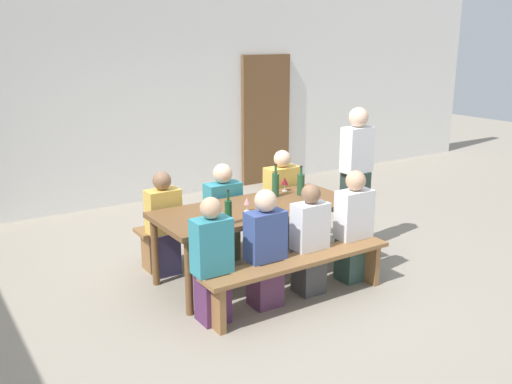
{
  "coord_description": "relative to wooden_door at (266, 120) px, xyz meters",
  "views": [
    {
      "loc": [
        -2.91,
        -4.51,
        2.39
      ],
      "look_at": [
        0.0,
        0.0,
        0.9
      ],
      "focal_mm": 39.63,
      "sensor_mm": 36.0,
      "label": 1
    }
  ],
  "objects": [
    {
      "name": "wine_bottle_0",
      "position": [
        -1.62,
        -3.08,
        -0.18
      ],
      "size": [
        0.08,
        0.08,
        0.31
      ],
      "color": "#234C2D",
      "rests_on": "tasting_table"
    },
    {
      "name": "wooden_door",
      "position": [
        0.0,
        0.0,
        0.0
      ],
      "size": [
        0.9,
        0.06,
        2.1
      ],
      "primitive_type": "cube",
      "color": "brown",
      "rests_on": "ground"
    },
    {
      "name": "tasting_table",
      "position": [
        -2.25,
        -3.18,
        -0.38
      ],
      "size": [
        2.04,
        0.86,
        0.75
      ],
      "color": "brown",
      "rests_on": "ground"
    },
    {
      "name": "ground_plane",
      "position": [
        -2.25,
        -3.18,
        -1.05
      ],
      "size": [
        24.0,
        24.0,
        0.0
      ],
      "primitive_type": "plane",
      "color": "gray"
    },
    {
      "name": "seated_guest_far_1",
      "position": [
        -2.3,
        -2.6,
        -0.53
      ],
      "size": [
        0.39,
        0.24,
        1.08
      ],
      "rotation": [
        0.0,
        0.0,
        -1.57
      ],
      "color": "#465136",
      "rests_on": "ground"
    },
    {
      "name": "seated_guest_near_2",
      "position": [
        -2.03,
        -3.77,
        -0.54
      ],
      "size": [
        0.34,
        0.24,
        1.08
      ],
      "rotation": [
        0.0,
        0.0,
        1.57
      ],
      "color": "#444445",
      "rests_on": "ground"
    },
    {
      "name": "wine_glass_0",
      "position": [
        -1.67,
        -2.86,
        -0.19
      ],
      "size": [
        0.08,
        0.08,
        0.15
      ],
      "color": "silver",
      "rests_on": "tasting_table"
    },
    {
      "name": "wine_bottle_1",
      "position": [
        -2.76,
        -3.51,
        -0.18
      ],
      "size": [
        0.07,
        0.07,
        0.32
      ],
      "color": "#194723",
      "rests_on": "tasting_table"
    },
    {
      "name": "seated_guest_near_3",
      "position": [
        -1.48,
        -3.77,
        -0.51
      ],
      "size": [
        0.36,
        0.24,
        1.13
      ],
      "rotation": [
        0.0,
        0.0,
        1.57
      ],
      "color": "#335148",
      "rests_on": "ground"
    },
    {
      "name": "bench_near",
      "position": [
        -2.25,
        -3.92,
        -0.7
      ],
      "size": [
        1.94,
        0.3,
        0.45
      ],
      "color": "olive",
      "rests_on": "ground"
    },
    {
      "name": "seated_guest_near_0",
      "position": [
        -3.07,
        -3.77,
        -0.52
      ],
      "size": [
        0.33,
        0.24,
        1.11
      ],
      "rotation": [
        0.0,
        0.0,
        1.57
      ],
      "color": "#522A52",
      "rests_on": "ground"
    },
    {
      "name": "bench_far",
      "position": [
        -2.25,
        -2.45,
        -0.7
      ],
      "size": [
        1.94,
        0.3,
        0.45
      ],
      "color": "olive",
      "rests_on": "ground"
    },
    {
      "name": "wine_bottle_2",
      "position": [
        -1.88,
        -2.99,
        -0.17
      ],
      "size": [
        0.08,
        0.08,
        0.35
      ],
      "color": "#234C2D",
      "rests_on": "tasting_table"
    },
    {
      "name": "back_wall",
      "position": [
        -2.25,
        0.14,
        0.55
      ],
      "size": [
        14.0,
        0.2,
        3.2
      ],
      "primitive_type": "cube",
      "color": "white",
      "rests_on": "ground"
    },
    {
      "name": "wine_glass_1",
      "position": [
        -2.41,
        -3.27,
        -0.2
      ],
      "size": [
        0.06,
        0.06,
        0.14
      ],
      "color": "silver",
      "rests_on": "tasting_table"
    },
    {
      "name": "standing_host",
      "position": [
        -0.87,
        -3.11,
        -0.24
      ],
      "size": [
        0.34,
        0.24,
        1.64
      ],
      "rotation": [
        0.0,
        0.0,
        3.14
      ],
      "color": "#273A33",
      "rests_on": "ground"
    },
    {
      "name": "seated_guest_far_2",
      "position": [
        -1.52,
        -2.6,
        -0.51
      ],
      "size": [
        0.4,
        0.24,
        1.14
      ],
      "rotation": [
        0.0,
        0.0,
        -1.57
      ],
      "color": "#43426B",
      "rests_on": "ground"
    },
    {
      "name": "seated_guest_near_1",
      "position": [
        -2.53,
        -3.77,
        -0.52
      ],
      "size": [
        0.35,
        0.24,
        1.1
      ],
      "rotation": [
        0.0,
        0.0,
        1.57
      ],
      "color": "#57314E",
      "rests_on": "ground"
    },
    {
      "name": "seated_guest_far_0",
      "position": [
        -3.0,
        -2.6,
        -0.53
      ],
      "size": [
        0.34,
        0.24,
        1.09
      ],
      "rotation": [
        0.0,
        0.0,
        -1.57
      ],
      "color": "#332E51",
      "rests_on": "ground"
    }
  ]
}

